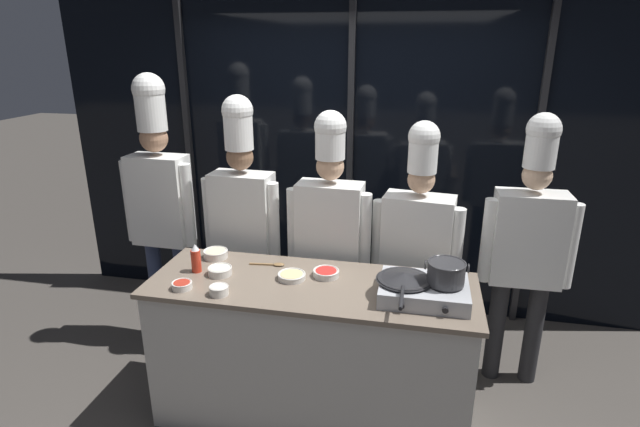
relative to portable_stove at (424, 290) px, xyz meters
The scene contains 19 objects.
ground_plane 1.17m from the portable_stove, behind, with size 24.00×24.00×0.00m, color #47423D.
window_wall_back 1.73m from the portable_stove, 112.52° to the left, with size 5.10×0.09×2.70m.
demo_counter 0.83m from the portable_stove, behind, with size 1.94×0.69×0.93m.
portable_stove is the anchor object (origin of this frame).
frying_pan 0.13m from the portable_stove, behind, with size 0.31×0.54×0.04m.
stock_pot 0.16m from the portable_stove, ahead, with size 0.23×0.21×0.12m.
squeeze_bottle_chili 1.38m from the portable_stove, behind, with size 0.06×0.06×0.18m.
prep_bowl_chili_flakes 1.37m from the portable_stove, behind, with size 0.12×0.12×0.04m.
prep_bowl_noodles 1.37m from the portable_stove, 168.38° to the left, with size 0.16×0.16×0.05m.
prep_bowl_onion 1.14m from the portable_stove, behind, with size 0.11×0.11×0.05m.
prep_bowl_bean_sprouts 1.22m from the portable_stove, behind, with size 0.15×0.15×0.05m.
prep_bowl_ginger 0.78m from the portable_stove, behind, with size 0.17×0.17×0.04m.
prep_bowl_bell_pepper 0.60m from the portable_stove, 165.12° to the left, with size 0.16×0.16×0.04m.
serving_spoon_slotted 0.97m from the portable_stove, 165.83° to the left, with size 0.23×0.05×0.02m.
chef_head 2.06m from the portable_stove, 160.85° to the left, with size 0.56×0.23×2.08m.
chef_sous 1.44m from the portable_stove, 153.48° to the left, with size 0.57×0.25×1.95m.
chef_line 0.87m from the portable_stove, 137.89° to the left, with size 0.58×0.24×1.87m.
chef_pastry 0.61m from the portable_stove, 95.06° to the left, with size 0.59×0.29×1.82m.
chef_apprentice 0.95m from the portable_stove, 46.49° to the left, with size 0.59×0.24×1.88m.
Camera 1 is at (0.59, -2.57, 2.28)m, focal length 28.00 mm.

